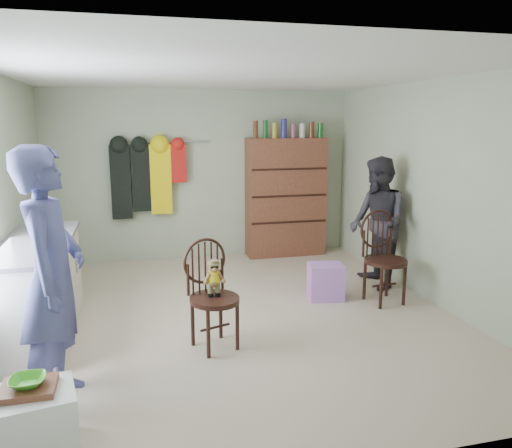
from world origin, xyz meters
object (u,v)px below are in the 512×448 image
object	(u,v)px
chair_far	(383,253)
dresser	(286,196)
chair_front	(212,288)
counter	(39,288)

from	to	relation	value
chair_far	dresser	size ratio (longest dim) A/B	0.51
chair_far	dresser	xyz separation A→B (m)	(-0.45, 2.25, 0.35)
chair_front	dresser	xyz separation A→B (m)	(1.63, 2.95, 0.36)
dresser	chair_far	bearing A→B (deg)	-78.62
chair_front	chair_far	size ratio (longest dim) A/B	0.95
chair_front	counter	bearing A→B (deg)	138.25
counter	chair_front	bearing A→B (deg)	-22.50
counter	chair_far	xyz separation A→B (m)	(3.65, 0.05, 0.09)
counter	dresser	xyz separation A→B (m)	(3.20, 2.30, 0.44)
counter	chair_far	size ratio (longest dim) A/B	1.77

